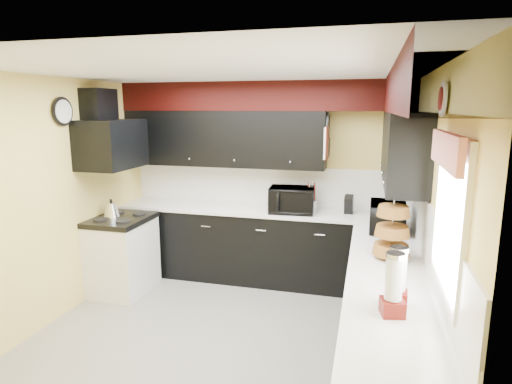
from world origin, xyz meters
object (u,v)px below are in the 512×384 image
(utensil_crock, at_px, (311,207))
(kettle, at_px, (111,210))
(knife_block, at_px, (349,205))
(toaster_oven, at_px, (292,200))
(microwave, at_px, (388,217))

(utensil_crock, bearing_deg, kettle, -161.89)
(kettle, bearing_deg, knife_block, 16.13)
(toaster_oven, distance_m, knife_block, 0.68)
(toaster_oven, relative_size, knife_block, 2.45)
(knife_block, xyz_separation_m, kettle, (-2.71, -0.78, -0.05))
(toaster_oven, relative_size, utensil_crock, 3.81)
(knife_block, bearing_deg, kettle, -160.40)
(toaster_oven, height_order, knife_block, toaster_oven)
(microwave, bearing_deg, knife_block, 34.24)
(toaster_oven, relative_size, microwave, 1.01)
(toaster_oven, bearing_deg, knife_block, 5.84)
(microwave, height_order, knife_block, microwave)
(knife_block, relative_size, kettle, 1.18)
(knife_block, distance_m, kettle, 2.82)
(utensil_crock, height_order, kettle, kettle)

